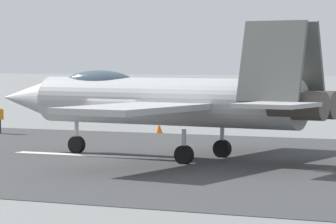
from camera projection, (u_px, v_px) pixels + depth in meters
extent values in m
plane|color=slate|center=(117.00, 157.00, 43.23)|extent=(400.00, 400.00, 0.00)
cube|color=#3A3B3B|center=(117.00, 157.00, 43.23)|extent=(240.00, 26.00, 0.02)
cube|color=white|center=(97.00, 156.00, 43.63)|extent=(8.00, 0.70, 0.00)
cylinder|color=#ADAFB0|center=(166.00, 102.00, 42.37)|extent=(12.29, 3.35, 2.00)
cone|color=#ADAFB0|center=(27.00, 98.00, 46.25)|extent=(2.98, 2.00, 1.70)
ellipsoid|color=#3F5160|center=(99.00, 83.00, 44.11)|extent=(3.70, 1.50, 1.10)
cylinder|color=#47423D|center=(298.00, 106.00, 38.67)|extent=(2.31, 1.34, 1.10)
cylinder|color=#47423D|center=(309.00, 105.00, 39.61)|extent=(2.31, 1.34, 1.10)
cube|color=#ADAFB0|center=(133.00, 109.00, 38.39)|extent=(4.07, 6.49, 0.24)
cube|color=#ADAFB0|center=(233.00, 101.00, 45.33)|extent=(4.07, 6.49, 0.24)
cube|color=#ADAFB0|center=(277.00, 105.00, 37.09)|extent=(2.70, 3.05, 0.16)
cube|color=#ADAFB0|center=(327.00, 100.00, 41.18)|extent=(2.70, 3.05, 0.16)
cube|color=#565957|center=(272.00, 61.00, 38.77)|extent=(2.69, 1.23, 3.14)
cube|color=#565957|center=(291.00, 61.00, 40.30)|extent=(2.69, 1.23, 3.14)
cylinder|color=silver|center=(77.00, 138.00, 44.89)|extent=(0.18, 0.18, 1.40)
cylinder|color=black|center=(77.00, 145.00, 44.91)|extent=(0.79, 0.38, 0.76)
cylinder|color=silver|center=(184.00, 147.00, 40.16)|extent=(0.18, 0.18, 1.40)
cylinder|color=black|center=(184.00, 155.00, 40.18)|extent=(0.79, 0.38, 0.76)
cylinder|color=silver|center=(222.00, 141.00, 42.89)|extent=(0.18, 0.18, 1.40)
cylinder|color=black|center=(222.00, 149.00, 42.91)|extent=(0.79, 0.38, 0.76)
cylinder|color=orange|center=(3.00, 114.00, 56.62)|extent=(0.10, 0.10, 0.57)
cone|color=orange|center=(159.00, 128.00, 57.00)|extent=(0.44, 0.44, 0.55)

